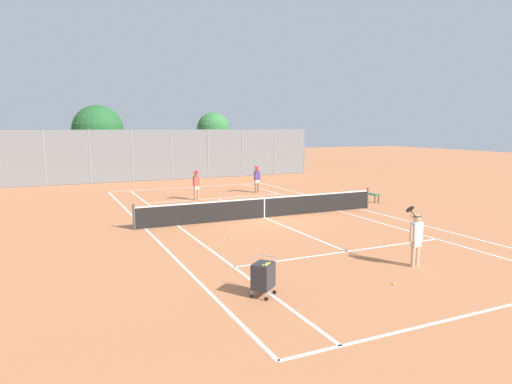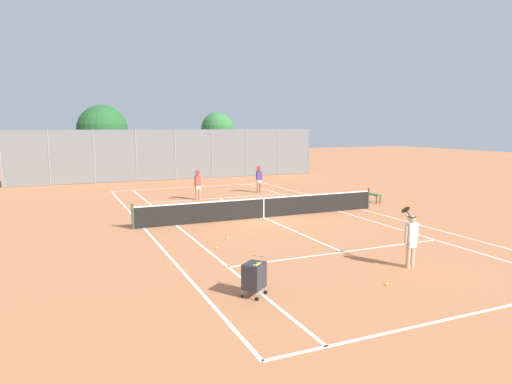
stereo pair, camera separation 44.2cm
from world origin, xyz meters
TOP-DOWN VIEW (x-y plane):
  - ground_plane at (0.00, 0.00)m, footprint 120.00×120.00m
  - court_line_markings at (0.00, 0.00)m, footprint 11.10×23.90m
  - tennis_net at (0.00, 0.00)m, footprint 12.00×0.10m
  - ball_cart at (-4.36, -8.90)m, footprint 0.78×0.76m
  - player_near_side at (0.89, -8.62)m, footprint 0.63×0.76m
  - player_far_left at (-1.30, 6.28)m, footprint 0.58×0.80m
  - player_far_right at (3.15, 7.56)m, footprint 0.68×0.73m
  - loose_tennis_ball_0 at (4.76, -1.98)m, footprint 0.07×0.07m
  - loose_tennis_ball_1 at (-3.78, -4.29)m, footprint 0.07×0.07m
  - loose_tennis_ball_2 at (-2.96, -3.13)m, footprint 0.07×0.07m
  - loose_tennis_ball_3 at (-3.82, 6.29)m, footprint 0.07×0.07m
  - loose_tennis_ball_4 at (-0.80, -9.62)m, footprint 0.07×0.07m
  - loose_tennis_ball_5 at (-0.36, 6.81)m, footprint 0.07×0.07m
  - courtside_bench at (7.47, 1.74)m, footprint 0.36×1.50m
  - back_fence at (-0.00, 16.90)m, footprint 24.53×0.08m
  - tree_behind_left at (-5.23, 19.38)m, footprint 3.97×3.97m
  - tree_behind_right at (4.60, 19.67)m, footprint 2.90×2.90m

SIDE VIEW (x-z plane):
  - ground_plane at x=0.00m, z-range 0.00..0.00m
  - court_line_markings at x=0.00m, z-range 0.00..0.01m
  - loose_tennis_ball_0 at x=4.76m, z-range 0.00..0.07m
  - loose_tennis_ball_1 at x=-3.78m, z-range 0.00..0.07m
  - loose_tennis_ball_2 at x=-2.96m, z-range 0.00..0.07m
  - loose_tennis_ball_3 at x=-3.82m, z-range 0.00..0.07m
  - loose_tennis_ball_4 at x=-0.80m, z-range 0.00..0.07m
  - loose_tennis_ball_5 at x=-0.36m, z-range 0.00..0.07m
  - courtside_bench at x=7.47m, z-range 0.18..0.64m
  - tennis_net at x=0.00m, z-range -0.03..1.04m
  - ball_cart at x=-4.36m, z-range 0.05..1.01m
  - player_near_side at x=0.89m, z-range 0.04..1.81m
  - player_far_left at x=-1.30m, z-range 0.04..1.81m
  - player_far_right at x=3.15m, z-range 0.04..1.81m
  - back_fence at x=0.00m, z-range 0.00..4.00m
  - tree_behind_left at x=-5.23m, z-range 0.88..6.77m
  - tree_behind_right at x=4.60m, z-range 1.17..6.63m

